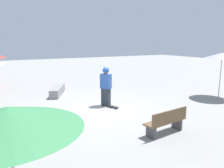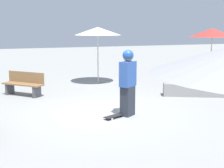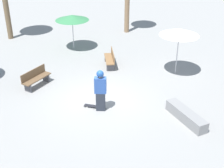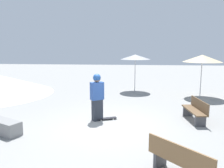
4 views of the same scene
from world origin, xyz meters
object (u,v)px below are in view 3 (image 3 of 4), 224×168
(skateboard, at_px, (93,106))
(bench_near, at_px, (110,59))
(shade_umbrella_white, at_px, (179,32))
(skater_main, at_px, (100,89))
(concrete_ledge, at_px, (186,116))
(shade_umbrella_green, at_px, (72,18))
(bench_far, at_px, (36,78))

(skateboard, distance_m, bench_near, 4.39)
(bench_near, distance_m, shade_umbrella_white, 4.02)
(skater_main, distance_m, bench_near, 4.53)
(skater_main, distance_m, concrete_ledge, 3.64)
(skater_main, xyz_separation_m, skateboard, (-0.08, 0.37, -0.94))
(concrete_ledge, height_order, shade_umbrella_green, shade_umbrella_green)
(concrete_ledge, bearing_deg, shade_umbrella_green, 72.05)
(bench_near, relative_size, shade_umbrella_white, 0.59)
(skater_main, distance_m, shade_umbrella_green, 7.38)
(concrete_ledge, height_order, shade_umbrella_white, shade_umbrella_white)
(skateboard, height_order, shade_umbrella_white, shade_umbrella_white)
(skateboard, distance_m, bench_far, 3.49)
(bench_near, distance_m, bench_far, 4.28)
(bench_far, xyz_separation_m, shade_umbrella_white, (5.41, -4.69, 1.86))
(shade_umbrella_white, bearing_deg, shade_umbrella_green, 96.20)
(skater_main, relative_size, shade_umbrella_white, 0.75)
(skater_main, distance_m, skateboard, 1.01)
(bench_near, height_order, shade_umbrella_green, shade_umbrella_green)
(skater_main, height_order, skateboard, skater_main)
(bench_near, xyz_separation_m, shade_umbrella_green, (0.63, 3.39, 1.57))
(concrete_ledge, height_order, bench_far, bench_far)
(skater_main, height_order, bench_far, skater_main)
(skateboard, xyz_separation_m, concrete_ledge, (1.54, -3.61, 0.17))
(skateboard, height_order, bench_near, bench_near)
(concrete_ledge, bearing_deg, bench_near, 67.89)
(shade_umbrella_white, bearing_deg, bench_near, 112.41)
(bench_near, distance_m, shade_umbrella_green, 3.79)
(shade_umbrella_green, bearing_deg, shade_umbrella_white, -83.80)
(concrete_ledge, distance_m, shade_umbrella_green, 9.70)
(shade_umbrella_green, distance_m, shade_umbrella_white, 6.74)
(skater_main, bearing_deg, bench_far, -30.48)
(skater_main, relative_size, shade_umbrella_green, 0.86)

